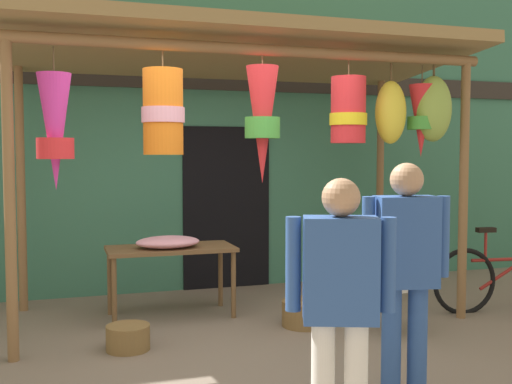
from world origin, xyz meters
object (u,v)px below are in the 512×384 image
object	(u,v)px
flower_heap_on_table	(169,242)
folding_chair	(393,282)
parked_bicycle	(509,278)
vendor_in_orange	(405,263)
display_table	(171,255)
customer_foreground	(340,296)
wicker_basket_by_table	(128,338)
wicker_basket_spare	(305,313)

from	to	relation	value
flower_heap_on_table	folding_chair	distance (m)	2.23
parked_bicycle	vendor_in_orange	xyz separation A→B (m)	(-2.38, -1.82, 0.60)
folding_chair	parked_bicycle	distance (m)	1.72
folding_chair	vendor_in_orange	world-z (taller)	vendor_in_orange
folding_chair	display_table	bearing A→B (deg)	143.91
display_table	customer_foreground	distance (m)	3.25
wicker_basket_by_table	vendor_in_orange	distance (m)	2.51
wicker_basket_spare	parked_bicycle	size ratio (longest dim) A/B	0.26
wicker_basket_by_table	parked_bicycle	xyz separation A→B (m)	(4.01, 0.10, 0.24)
folding_chair	wicker_basket_spare	distance (m)	0.93
vendor_in_orange	customer_foreground	xyz separation A→B (m)	(-0.73, -0.53, -0.05)
parked_bicycle	customer_foreground	size ratio (longest dim) A/B	1.13
wicker_basket_spare	customer_foreground	bearing A→B (deg)	-108.43
wicker_basket_spare	customer_foreground	size ratio (longest dim) A/B	0.29
wicker_basket_by_table	wicker_basket_spare	size ratio (longest dim) A/B	0.82
flower_heap_on_table	customer_foreground	distance (m)	3.18
display_table	flower_heap_on_table	bearing A→B (deg)	-110.41
flower_heap_on_table	customer_foreground	bearing A→B (deg)	-83.13
wicker_basket_by_table	customer_foreground	xyz separation A→B (m)	(0.90, -2.25, 0.80)
flower_heap_on_table	folding_chair	size ratio (longest dim) A/B	0.77
vendor_in_orange	wicker_basket_by_table	bearing A→B (deg)	133.41
flower_heap_on_table	folding_chair	world-z (taller)	same
folding_chair	customer_foreground	xyz separation A→B (m)	(-1.45, -1.90, 0.40)
display_table	wicker_basket_spare	world-z (taller)	display_table
flower_heap_on_table	customer_foreground	world-z (taller)	customer_foreground
wicker_basket_spare	parked_bicycle	distance (m)	2.30
parked_bicycle	display_table	bearing A→B (deg)	165.82
vendor_in_orange	customer_foreground	distance (m)	0.90
wicker_basket_by_table	vendor_in_orange	size ratio (longest dim) A/B	0.23
display_table	flower_heap_on_table	size ratio (longest dim) A/B	2.00
display_table	flower_heap_on_table	world-z (taller)	flower_heap_on_table
wicker_basket_by_table	parked_bicycle	size ratio (longest dim) A/B	0.21
flower_heap_on_table	vendor_in_orange	size ratio (longest dim) A/B	0.40
vendor_in_orange	folding_chair	bearing A→B (deg)	62.20
display_table	folding_chair	distance (m)	2.24
wicker_basket_spare	vendor_in_orange	size ratio (longest dim) A/B	0.28
vendor_in_orange	flower_heap_on_table	bearing A→B (deg)	112.92
folding_chair	wicker_basket_spare	bearing A→B (deg)	138.25
parked_bicycle	vendor_in_orange	bearing A→B (deg)	-142.67
customer_foreground	display_table	bearing A→B (deg)	96.27
wicker_basket_by_table	flower_heap_on_table	bearing A→B (deg)	60.12
flower_heap_on_table	vendor_in_orange	distance (m)	2.85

